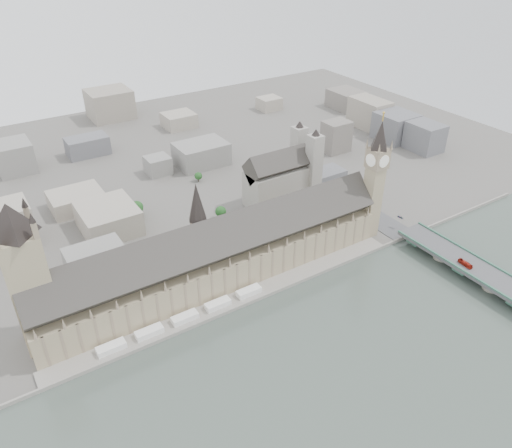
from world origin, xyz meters
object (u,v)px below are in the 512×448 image
elizabeth_tower (376,172)px  victoria_tower (25,271)px  palace_of_westminster (217,256)px  red_bus_north (465,264)px  westminster_abbey (283,177)px  westminster_bridge (483,278)px  car_approach (400,217)px

elizabeth_tower → victoria_tower: elizabeth_tower is taller
palace_of_westminster → red_bus_north: size_ratio=22.54×
westminster_abbey → red_bus_north: bearing=-74.9°
elizabeth_tower → palace_of_westminster: bearing=175.2°
elizabeth_tower → red_bus_north: (18.64, -82.16, -46.20)m
westminster_bridge → westminster_abbey: (-51.08, 182.50, 19.96)m
westminster_bridge → red_bus_north: size_ratio=27.65×
elizabeth_tower → car_approach: size_ratio=20.64×
victoria_tower → westminster_bridge: (284.00, -113.50, -50.08)m
westminster_bridge → red_bus_north: red_bus_north is taller
westminster_abbey → car_approach: bearing=-59.4°
palace_of_westminster → westminster_bridge: 195.05m
elizabeth_tower → red_bus_north: elizabeth_tower is taller
westminster_bridge → palace_of_westminster: bearing=146.5°
elizabeth_tower → red_bus_north: 96.08m
red_bus_north → car_approach: red_bus_north is taller
victoria_tower → westminster_bridge: 309.91m
westminster_abbey → car_approach: westminster_abbey is taller
palace_of_westminster → westminster_abbey: westminster_abbey is taller
victoria_tower → red_bus_north: 299.25m
elizabeth_tower → victoria_tower: size_ratio=1.07×
palace_of_westminster → car_approach: size_ratio=50.88×
westminster_bridge → victoria_tower: bearing=158.2°
westminster_abbey → red_bus_north: size_ratio=5.78×
elizabeth_tower → car_approach: 56.04m
westminster_abbey → elizabeth_tower: bearing=-72.7°
elizabeth_tower → westminster_bridge: (24.00, -95.50, -52.96)m
car_approach → elizabeth_tower: bearing=154.4°
victoria_tower → westminster_abbey: victoria_tower is taller
victoria_tower → car_approach: bearing=-5.2°
westminster_bridge → red_bus_north: (-5.36, 13.34, 6.76)m
elizabeth_tower → westminster_abbey: (-27.08, 87.00, -33.01)m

